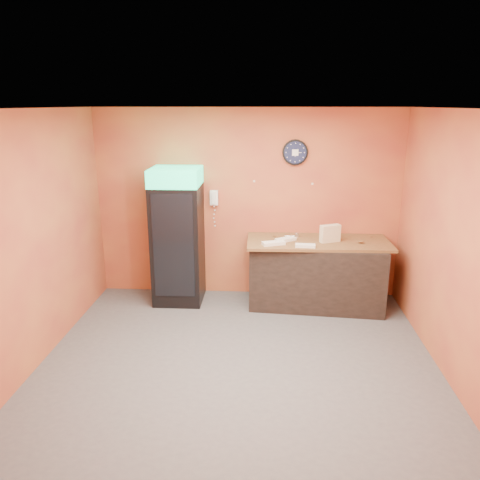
{
  "coord_description": "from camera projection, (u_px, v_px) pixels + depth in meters",
  "views": [
    {
      "loc": [
        0.31,
        -4.83,
        2.84
      ],
      "look_at": [
        -0.02,
        0.6,
        1.26
      ],
      "focal_mm": 35.0,
      "sensor_mm": 36.0,
      "label": 1
    }
  ],
  "objects": [
    {
      "name": "back_wall",
      "position": [
        247.0,
        204.0,
        6.96
      ],
      "size": [
        4.5,
        0.02,
        2.8
      ],
      "primitive_type": "cube",
      "color": "#C56E37",
      "rests_on": "floor"
    },
    {
      "name": "wall_clock",
      "position": [
        295.0,
        152.0,
        6.68
      ],
      "size": [
        0.37,
        0.06,
        0.37
      ],
      "color": "black",
      "rests_on": "back_wall"
    },
    {
      "name": "wrapped_sandwich_right",
      "position": [
        286.0,
        239.0,
        6.61
      ],
      "size": [
        0.31,
        0.28,
        0.04
      ],
      "primitive_type": "cube",
      "rotation": [
        0.0,
        0.0,
        0.64
      ],
      "color": "white",
      "rests_on": "butcher_paper"
    },
    {
      "name": "ceiling",
      "position": [
        239.0,
        108.0,
        4.65
      ],
      "size": [
        4.5,
        4.0,
        0.02
      ],
      "primitive_type": "cube",
      "color": "white",
      "rests_on": "back_wall"
    },
    {
      "name": "wall_phone",
      "position": [
        214.0,
        198.0,
        6.91
      ],
      "size": [
        0.12,
        0.1,
        0.22
      ],
      "color": "white",
      "rests_on": "back_wall"
    },
    {
      "name": "sub_roll_stack",
      "position": [
        330.0,
        233.0,
        6.54
      ],
      "size": [
        0.3,
        0.21,
        0.24
      ],
      "rotation": [
        0.0,
        0.0,
        0.41
      ],
      "color": "beige",
      "rests_on": "butcher_paper"
    },
    {
      "name": "floor",
      "position": [
        239.0,
        358.0,
        5.44
      ],
      "size": [
        4.5,
        4.5,
        0.0
      ],
      "primitive_type": "plane",
      "color": "#47474C",
      "rests_on": "ground"
    },
    {
      "name": "wrapped_sandwich_mid",
      "position": [
        305.0,
        246.0,
        6.33
      ],
      "size": [
        0.28,
        0.12,
        0.04
      ],
      "primitive_type": "cube",
      "rotation": [
        0.0,
        0.0,
        -0.07
      ],
      "color": "white",
      "rests_on": "butcher_paper"
    },
    {
      "name": "prep_counter",
      "position": [
        317.0,
        274.0,
        6.77
      ],
      "size": [
        1.93,
        0.98,
        0.94
      ],
      "primitive_type": "cube",
      "rotation": [
        0.0,
        0.0,
        -0.08
      ],
      "color": "black",
      "rests_on": "floor"
    },
    {
      "name": "kitchen_tool",
      "position": [
        297.0,
        235.0,
        6.8
      ],
      "size": [
        0.07,
        0.07,
        0.07
      ],
      "primitive_type": "cylinder",
      "color": "silver",
      "rests_on": "butcher_paper"
    },
    {
      "name": "left_wall",
      "position": [
        36.0,
        239.0,
        5.18
      ],
      "size": [
        0.02,
        4.0,
        2.8
      ],
      "primitive_type": "cube",
      "color": "#C56E37",
      "rests_on": "floor"
    },
    {
      "name": "butcher_paper",
      "position": [
        318.0,
        242.0,
        6.63
      ],
      "size": [
        2.03,
        0.89,
        0.04
      ],
      "primitive_type": "cube",
      "rotation": [
        0.0,
        0.0,
        0.02
      ],
      "color": "brown",
      "rests_on": "prep_counter"
    },
    {
      "name": "right_wall",
      "position": [
        452.0,
        246.0,
        4.92
      ],
      "size": [
        0.02,
        4.0,
        2.8
      ],
      "primitive_type": "cube",
      "color": "#C56E37",
      "rests_on": "floor"
    },
    {
      "name": "wrapped_sandwich_left",
      "position": [
        274.0,
        243.0,
        6.43
      ],
      "size": [
        0.33,
        0.22,
        0.04
      ],
      "primitive_type": "cube",
      "rotation": [
        0.0,
        0.0,
        0.36
      ],
      "color": "white",
      "rests_on": "butcher_paper"
    },
    {
      "name": "beverage_cooler",
      "position": [
        177.0,
        238.0,
        6.76
      ],
      "size": [
        0.7,
        0.71,
        1.98
      ],
      "rotation": [
        0.0,
        0.0,
        0.01
      ],
      "color": "black",
      "rests_on": "floor"
    }
  ]
}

